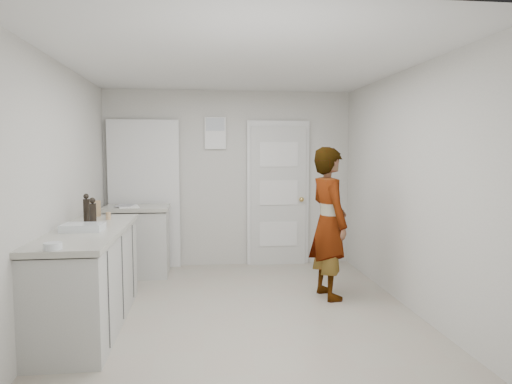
{
  "coord_description": "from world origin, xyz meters",
  "views": [
    {
      "loc": [
        -0.39,
        -4.53,
        1.64
      ],
      "look_at": [
        0.19,
        0.4,
        1.2
      ],
      "focal_mm": 32.0,
      "sensor_mm": 36.0,
      "label": 1
    }
  ],
  "objects": [
    {
      "name": "ground",
      "position": [
        0.0,
        0.0,
        0.0
      ],
      "size": [
        4.0,
        4.0,
        0.0
      ],
      "primitive_type": "plane",
      "color": "#A69B8B",
      "rests_on": "ground"
    },
    {
      "name": "room_shell",
      "position": [
        -0.17,
        1.95,
        1.02
      ],
      "size": [
        4.0,
        4.0,
        4.0
      ],
      "color": "beige",
      "rests_on": "ground"
    },
    {
      "name": "main_counter",
      "position": [
        -1.45,
        -0.2,
        0.43
      ],
      "size": [
        0.64,
        1.96,
        0.93
      ],
      "color": "silver",
      "rests_on": "ground"
    },
    {
      "name": "side_counter",
      "position": [
        -1.25,
        1.55,
        0.43
      ],
      "size": [
        0.84,
        0.61,
        0.93
      ],
      "color": "silver",
      "rests_on": "ground"
    },
    {
      "name": "person",
      "position": [
        1.01,
        0.38,
        0.85
      ],
      "size": [
        0.52,
        0.68,
        1.69
      ],
      "primitive_type": "imported",
      "rotation": [
        0.0,
        0.0,
        1.77
      ],
      "color": "silver",
      "rests_on": "ground"
    },
    {
      "name": "cake_mix_box",
      "position": [
        -1.56,
        0.61,
        1.01
      ],
      "size": [
        0.12,
        0.09,
        0.18
      ],
      "primitive_type": "cube",
      "rotation": [
        0.0,
        0.0,
        0.38
      ],
      "color": "#876343",
      "rests_on": "main_counter"
    },
    {
      "name": "spice_jar",
      "position": [
        -1.38,
        0.38,
        0.96
      ],
      "size": [
        0.05,
        0.05,
        0.08
      ],
      "primitive_type": "cylinder",
      "color": "tan",
      "rests_on": "main_counter"
    },
    {
      "name": "oil_cruet_a",
      "position": [
        -1.45,
        0.03,
        1.05
      ],
      "size": [
        0.07,
        0.07,
        0.27
      ],
      "color": "black",
      "rests_on": "main_counter"
    },
    {
      "name": "oil_cruet_b",
      "position": [
        -1.56,
        0.24,
        1.06
      ],
      "size": [
        0.06,
        0.06,
        0.29
      ],
      "color": "black",
      "rests_on": "main_counter"
    },
    {
      "name": "baking_dish",
      "position": [
        -1.47,
        -0.3,
        0.95
      ],
      "size": [
        0.37,
        0.27,
        0.06
      ],
      "rotation": [
        0.0,
        0.0,
        -0.05
      ],
      "color": "silver",
      "rests_on": "main_counter"
    },
    {
      "name": "egg_bowl",
      "position": [
        -1.48,
        -1.1,
        0.95
      ],
      "size": [
        0.13,
        0.13,
        0.05
      ],
      "color": "silver",
      "rests_on": "main_counter"
    },
    {
      "name": "papers",
      "position": [
        -1.34,
        1.48,
        0.93
      ],
      "size": [
        0.31,
        0.36,
        0.01
      ],
      "primitive_type": "cube",
      "rotation": [
        0.0,
        0.0,
        0.23
      ],
      "color": "white",
      "rests_on": "side_counter"
    }
  ]
}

